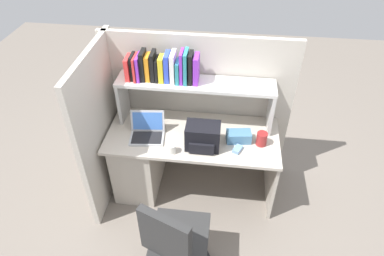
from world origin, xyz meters
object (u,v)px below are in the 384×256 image
Objects in this scene: backpack at (203,137)px; tissue_box at (239,136)px; computer_mouse at (238,149)px; office_chair at (177,246)px; snack_canister at (262,139)px; laptop at (147,131)px; paper_cup at (172,149)px.

backpack is 1.36× the size of tissue_box.
tissue_box reaches higher than computer_mouse.
office_chair reaches higher than tissue_box.
snack_canister is at bearing 51.51° from computer_mouse.
laptop is at bearing -43.95° from office_chair.
tissue_box is at bearing 21.42° from paper_cup.
laptop reaches higher than computer_mouse.
laptop is 0.53m from backpack.
computer_mouse is 0.11× the size of office_chair.
tissue_box is at bearing 173.68° from snack_canister.
laptop is 2.65× the size of snack_canister.
snack_canister reaches higher than tissue_box.
tissue_box is at bearing 19.90° from backpack.
backpack is at bearing -168.12° from tissue_box.
snack_canister is at bearing 10.03° from backpack.
snack_canister is (0.21, 0.11, 0.05)m from computer_mouse.
computer_mouse is at bearing -6.95° from laptop.
office_chair is (-0.11, -0.81, -0.45)m from backpack.
computer_mouse is at bearing -99.89° from tissue_box.
backpack is at bearing -8.99° from laptop.
laptop is 1.04m from snack_canister.
computer_mouse is 0.82× the size of snack_canister.
backpack is 3.60× the size of paper_cup.
backpack is 0.29m from paper_cup.
office_chair is at bearing -98.09° from backpack.
snack_canister is at bearing 14.63° from paper_cup.
paper_cup is 0.09× the size of office_chair.
computer_mouse is at bearing 9.19° from paper_cup.
paper_cup is (0.26, -0.19, -0.01)m from laptop.
computer_mouse is 0.24m from snack_canister.
laptop is 1.05m from office_chair.
snack_canister is (1.04, 0.01, 0.01)m from laptop.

